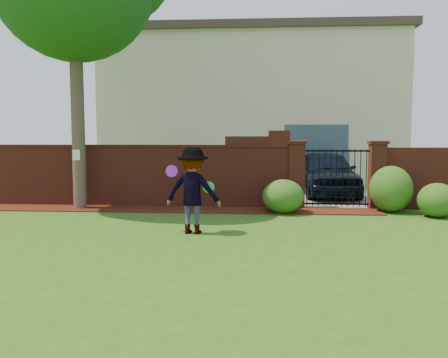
# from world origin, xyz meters

# --- Properties ---
(ground) EXTENTS (80.00, 80.00, 0.01)m
(ground) POSITION_xyz_m (0.00, 0.00, -0.01)
(ground) COLOR #2B5515
(ground) RESTS_ON ground
(mulch_bed) EXTENTS (11.10, 1.08, 0.03)m
(mulch_bed) POSITION_xyz_m (-0.95, 3.34, 0.01)
(mulch_bed) COLOR #351409
(mulch_bed) RESTS_ON ground
(brick_wall) EXTENTS (8.70, 0.31, 2.16)m
(brick_wall) POSITION_xyz_m (-2.01, 4.00, 0.93)
(brick_wall) COLOR maroon
(brick_wall) RESTS_ON ground
(pillar_left) EXTENTS (0.50, 0.50, 1.88)m
(pillar_left) POSITION_xyz_m (2.40, 4.00, 0.96)
(pillar_left) COLOR maroon
(pillar_left) RESTS_ON ground
(pillar_right) EXTENTS (0.50, 0.50, 1.88)m
(pillar_right) POSITION_xyz_m (4.60, 4.00, 0.96)
(pillar_right) COLOR maroon
(pillar_right) RESTS_ON ground
(iron_gate) EXTENTS (1.78, 0.03, 1.60)m
(iron_gate) POSITION_xyz_m (3.50, 4.00, 0.85)
(iron_gate) COLOR black
(iron_gate) RESTS_ON ground
(driveway) EXTENTS (3.20, 8.00, 0.01)m
(driveway) POSITION_xyz_m (3.50, 8.00, 0.01)
(driveway) COLOR slate
(driveway) RESTS_ON ground
(house) EXTENTS (12.40, 6.40, 6.30)m
(house) POSITION_xyz_m (1.00, 12.00, 3.16)
(house) COLOR beige
(house) RESTS_ON ground
(car) EXTENTS (1.99, 4.47, 1.49)m
(car) POSITION_xyz_m (3.64, 6.75, 0.75)
(car) COLOR black
(car) RESTS_ON ground
(paper_notice) EXTENTS (0.20, 0.01, 0.28)m
(paper_notice) POSITION_xyz_m (-3.60, 3.21, 1.50)
(paper_notice) COLOR white
(paper_notice) RESTS_ON tree
(shrub_left) EXTENTS (1.09, 1.09, 0.89)m
(shrub_left) POSITION_xyz_m (1.98, 3.03, 0.44)
(shrub_left) COLOR #1D5118
(shrub_left) RESTS_ON ground
(shrub_middle) EXTENTS (1.12, 1.12, 1.23)m
(shrub_middle) POSITION_xyz_m (4.83, 3.42, 0.62)
(shrub_middle) COLOR #1D5118
(shrub_middle) RESTS_ON ground
(shrub_right) EXTENTS (0.97, 0.97, 0.86)m
(shrub_right) POSITION_xyz_m (5.79, 2.71, 0.43)
(shrub_right) COLOR #1D5118
(shrub_right) RESTS_ON ground
(man) EXTENTS (1.25, 0.83, 1.81)m
(man) POSITION_xyz_m (-0.04, 0.35, 0.90)
(man) COLOR gray
(man) RESTS_ON ground
(frisbee_purple) EXTENTS (0.25, 0.08, 0.25)m
(frisbee_purple) POSITION_xyz_m (-0.45, 0.23, 1.32)
(frisbee_purple) COLOR purple
(frisbee_purple) RESTS_ON man
(frisbee_green) EXTENTS (0.25, 0.07, 0.24)m
(frisbee_green) POSITION_xyz_m (0.31, 0.33, 0.98)
(frisbee_green) COLOR green
(frisbee_green) RESTS_ON man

